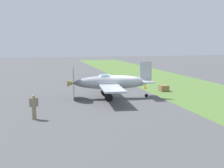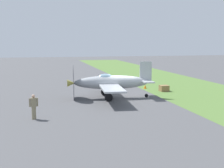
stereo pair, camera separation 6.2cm
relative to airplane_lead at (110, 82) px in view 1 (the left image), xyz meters
The scene contains 6 objects.
ground_plane 1.94m from the airplane_lead, 75.85° to the right, with size 160.00×160.00×0.00m, color #515154.
grass_verge 10.36m from the airplane_lead, 88.33° to the right, with size 120.00×11.00×0.01m, color #567A38.
airplane_lead is the anchor object (origin of this frame).
ground_crew_chief 9.62m from the airplane_lead, 133.64° to the left, with size 0.38×0.62×1.73m.
supply_crate 7.23m from the airplane_lead, 67.37° to the right, with size 0.90×0.90×0.64m, color olive.
runway_marker_cone 7.34m from the airplane_lead, 46.31° to the right, with size 0.36×0.36×0.44m, color orange.
Camera 1 is at (-28.71, 7.80, 5.35)m, focal length 50.18 mm.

